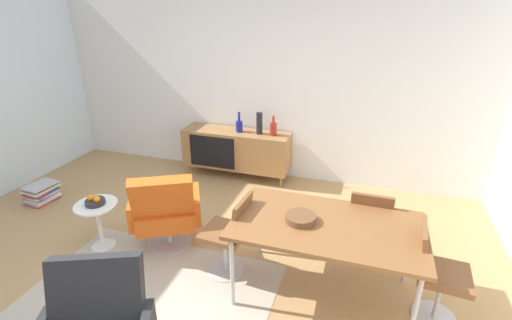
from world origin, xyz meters
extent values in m
plane|color=tan|center=(0.00, 0.00, 0.00)|extent=(8.32, 8.32, 0.00)
cube|color=silver|center=(0.00, 2.60, 1.40)|extent=(6.80, 0.12, 2.80)
cube|color=olive|center=(-0.28, 2.30, 0.44)|extent=(1.60, 0.44, 0.56)
cube|color=black|center=(-0.58, 2.08, 0.44)|extent=(0.70, 0.01, 0.48)
cylinder|color=olive|center=(-1.02, 2.13, 0.08)|extent=(0.03, 0.03, 0.16)
cylinder|color=olive|center=(0.46, 2.13, 0.08)|extent=(0.03, 0.03, 0.16)
cylinder|color=olive|center=(-1.02, 2.47, 0.08)|extent=(0.03, 0.03, 0.16)
cylinder|color=olive|center=(0.46, 2.47, 0.08)|extent=(0.03, 0.03, 0.16)
cylinder|color=black|center=(0.08, 2.30, 0.88)|extent=(0.09, 0.09, 0.31)
cylinder|color=navy|center=(-0.23, 2.30, 0.80)|extent=(0.10, 0.10, 0.16)
cylinder|color=navy|center=(-0.23, 2.30, 0.95)|extent=(0.03, 0.03, 0.14)
cylinder|color=maroon|center=(0.28, 2.30, 0.81)|extent=(0.10, 0.10, 0.18)
cylinder|color=maroon|center=(0.28, 2.30, 0.95)|extent=(0.03, 0.03, 0.11)
cube|color=brown|center=(1.33, 0.22, 0.72)|extent=(1.60, 0.90, 0.04)
cylinder|color=#B7B7BC|center=(0.61, -0.17, 0.35)|extent=(0.04, 0.04, 0.70)
cylinder|color=#B7B7BC|center=(2.05, -0.17, 0.35)|extent=(0.04, 0.04, 0.70)
cylinder|color=#B7B7BC|center=(0.61, 0.61, 0.35)|extent=(0.04, 0.04, 0.70)
cylinder|color=#B7B7BC|center=(2.05, 0.61, 0.35)|extent=(0.04, 0.04, 0.70)
cylinder|color=brown|center=(1.11, 0.19, 0.77)|extent=(0.26, 0.26, 0.06)
cube|color=brown|center=(2.28, 0.22, 0.45)|extent=(0.43, 0.43, 0.05)
cube|color=brown|center=(2.10, 0.24, 0.67)|extent=(0.12, 0.39, 0.38)
cylinder|color=#B7B7BC|center=(2.28, 0.22, 0.21)|extent=(0.04, 0.04, 0.42)
cylinder|color=#B7B7BC|center=(2.28, 0.22, 0.01)|extent=(0.36, 0.36, 0.01)
cube|color=brown|center=(1.68, 0.84, 0.45)|extent=(0.41, 0.41, 0.05)
cube|color=brown|center=(1.68, 0.66, 0.67)|extent=(0.38, 0.09, 0.38)
cylinder|color=#B7B7BC|center=(1.68, 0.84, 0.21)|extent=(0.04, 0.04, 0.42)
cylinder|color=#B7B7BC|center=(1.68, 0.84, 0.01)|extent=(0.36, 0.36, 0.01)
cube|color=brown|center=(0.38, 0.22, 0.45)|extent=(0.43, 0.43, 0.05)
cube|color=brown|center=(0.56, 0.21, 0.67)|extent=(0.11, 0.39, 0.38)
cylinder|color=#B7B7BC|center=(0.38, 0.22, 0.21)|extent=(0.04, 0.04, 0.42)
cylinder|color=#B7B7BC|center=(0.38, 0.22, 0.01)|extent=(0.36, 0.36, 0.01)
cube|color=#D85919|center=(-0.38, 0.46, 0.38)|extent=(0.79, 0.78, 0.20)
cube|color=#D85919|center=(-0.27, 0.25, 0.69)|extent=(0.66, 0.52, 0.51)
cube|color=#D85919|center=(-0.09, 0.61, 0.46)|extent=(0.29, 0.47, 0.28)
cube|color=#D85919|center=(-0.68, 0.30, 0.46)|extent=(0.29, 0.47, 0.28)
cylinder|color=#B7B7BC|center=(-0.38, 0.46, 0.14)|extent=(0.06, 0.06, 0.28)
cylinder|color=#B7B7BC|center=(-0.38, 0.46, 0.01)|extent=(0.48, 0.48, 0.02)
cube|color=#262628|center=(-0.01, -1.00, 0.69)|extent=(0.66, 0.48, 0.51)
cylinder|color=white|center=(-1.05, 0.19, 0.51)|extent=(0.44, 0.44, 0.02)
cylinder|color=white|center=(-1.05, 0.19, 0.25)|extent=(0.05, 0.05, 0.50)
cone|color=white|center=(-1.05, 0.19, 0.01)|extent=(0.32, 0.32, 0.02)
cylinder|color=#262628|center=(-1.05, 0.19, 0.55)|extent=(0.20, 0.20, 0.05)
sphere|color=orange|center=(-1.01, 0.18, 0.59)|extent=(0.07, 0.07, 0.07)
sphere|color=orange|center=(-1.09, 0.19, 0.59)|extent=(0.07, 0.07, 0.07)
cube|color=red|center=(-2.49, 0.75, 0.01)|extent=(0.27, 0.37, 0.02)
cube|color=#99668C|center=(-2.49, 0.75, 0.02)|extent=(0.30, 0.38, 0.01)
cube|color=silver|center=(-2.48, 0.77, 0.04)|extent=(0.31, 0.39, 0.03)
cube|color=silver|center=(-2.48, 0.77, 0.07)|extent=(0.28, 0.36, 0.03)
cube|color=#B2B2B7|center=(-2.49, 0.76, 0.09)|extent=(0.28, 0.39, 0.01)
cube|color=#99668C|center=(-2.47, 0.74, 0.10)|extent=(0.31, 0.34, 0.02)
cube|color=silver|center=(-2.48, 0.74, 0.12)|extent=(0.31, 0.37, 0.02)
cube|color=#334C8C|center=(-2.48, 0.76, 0.14)|extent=(0.29, 0.34, 0.03)
cube|color=red|center=(-2.48, 0.75, 0.16)|extent=(0.30, 0.39, 0.01)
cube|color=silver|center=(-2.48, 0.77, 0.18)|extent=(0.30, 0.40, 0.03)
cube|color=silver|center=(-2.49, 0.75, 0.20)|extent=(0.28, 0.37, 0.01)
cube|color=#262626|center=(-2.48, 0.76, 0.22)|extent=(0.29, 0.36, 0.02)
cube|color=#B2B2B7|center=(-2.47, 0.76, 0.24)|extent=(0.31, 0.39, 0.02)
cube|color=#B7AD99|center=(-0.15, -0.38, 0.00)|extent=(2.20, 1.70, 0.01)
camera|label=1|loc=(1.56, -2.45, 2.45)|focal=25.65mm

